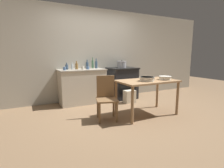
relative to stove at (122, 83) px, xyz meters
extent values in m
plane|color=#896B4C|center=(-0.71, -1.23, -0.46)|extent=(14.00, 14.00, 0.00)
cube|color=#B2AD9E|center=(-0.71, 0.35, 0.82)|extent=(8.00, 0.07, 2.55)
cube|color=beige|center=(-1.21, 0.03, -0.02)|extent=(1.18, 0.58, 0.87)
cube|color=#A9A08F|center=(-1.21, 0.03, 0.43)|extent=(1.21, 0.61, 0.03)
cube|color=black|center=(0.00, 0.00, -0.02)|extent=(0.76, 0.64, 0.87)
cube|color=black|center=(0.00, 0.00, 0.43)|extent=(0.80, 0.68, 0.04)
cube|color=black|center=(0.00, -0.32, -0.07)|extent=(0.53, 0.01, 0.36)
cube|color=#A87F56|center=(-0.26, -1.49, 0.28)|extent=(1.25, 0.73, 0.03)
cylinder|color=#97724E|center=(-0.84, -1.81, -0.10)|extent=(0.06, 0.06, 0.71)
cylinder|color=#97724E|center=(0.31, -1.81, -0.10)|extent=(0.06, 0.06, 0.71)
cylinder|color=#97724E|center=(-0.84, -1.17, -0.10)|extent=(0.06, 0.06, 0.71)
cylinder|color=#97724E|center=(0.31, -1.17, -0.10)|extent=(0.06, 0.06, 0.71)
cube|color=olive|center=(-1.16, -1.39, -0.05)|extent=(0.50, 0.50, 0.03)
cube|color=olive|center=(-1.11, -1.22, 0.19)|extent=(0.35, 0.13, 0.44)
cylinder|color=olive|center=(-1.37, -1.50, -0.26)|extent=(0.04, 0.04, 0.39)
cylinder|color=olive|center=(-1.05, -1.60, -0.26)|extent=(0.04, 0.04, 0.39)
cylinder|color=olive|center=(-1.27, -1.19, -0.26)|extent=(0.04, 0.04, 0.39)
cylinder|color=olive|center=(-0.96, -1.28, -0.26)|extent=(0.04, 0.04, 0.39)
cube|color=beige|center=(-0.08, -0.53, -0.29)|extent=(0.30, 0.21, 0.34)
cylinder|color=#A8A8AD|center=(0.01, 0.05, 0.54)|extent=(0.26, 0.26, 0.17)
cylinder|color=#A8A8AD|center=(0.01, 0.05, 0.63)|extent=(0.27, 0.27, 0.02)
sphere|color=black|center=(0.01, 0.05, 0.65)|extent=(0.02, 0.02, 0.02)
cylinder|color=silver|center=(0.11, -1.61, 0.33)|extent=(0.24, 0.24, 0.08)
cylinder|color=beige|center=(0.11, -1.61, 0.37)|extent=(0.26, 0.26, 0.01)
cylinder|color=silver|center=(-0.35, -1.58, 0.34)|extent=(0.29, 0.29, 0.09)
cylinder|color=beige|center=(-0.35, -1.58, 0.37)|extent=(0.31, 0.31, 0.01)
cylinder|color=#3D5675|center=(-1.57, 0.14, 0.51)|extent=(0.07, 0.07, 0.13)
cylinder|color=#3D5675|center=(-1.57, 0.14, 0.60)|extent=(0.03, 0.03, 0.05)
cylinder|color=silver|center=(-1.45, 0.07, 0.51)|extent=(0.06, 0.06, 0.13)
cylinder|color=silver|center=(-1.45, 0.07, 0.61)|extent=(0.02, 0.02, 0.05)
cylinder|color=#517F5B|center=(-0.84, 0.19, 0.56)|extent=(0.06, 0.06, 0.22)
cylinder|color=#517F5B|center=(-0.84, 0.19, 0.71)|extent=(0.02, 0.02, 0.08)
cylinder|color=#3D5675|center=(-0.74, 0.17, 0.54)|extent=(0.07, 0.07, 0.19)
cylinder|color=#3D5675|center=(-0.74, 0.17, 0.68)|extent=(0.03, 0.03, 0.07)
cylinder|color=olive|center=(-1.33, 0.06, 0.53)|extent=(0.07, 0.07, 0.15)
cylinder|color=olive|center=(-1.33, 0.06, 0.63)|extent=(0.03, 0.03, 0.06)
cylinder|color=#3D5675|center=(-0.98, 0.25, 0.53)|extent=(0.07, 0.07, 0.17)
cylinder|color=#3D5675|center=(-0.98, 0.25, 0.65)|extent=(0.03, 0.03, 0.06)
cylinder|color=#4C6B99|center=(-1.68, -0.08, 0.49)|extent=(0.07, 0.07, 0.08)
cylinder|color=#4C6B99|center=(-1.08, -0.07, 0.49)|extent=(0.08, 0.08, 0.08)
cylinder|color=silver|center=(-1.21, -0.07, 0.49)|extent=(0.08, 0.08, 0.08)
camera|label=1|loc=(-2.58, -4.39, 0.83)|focal=28.00mm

